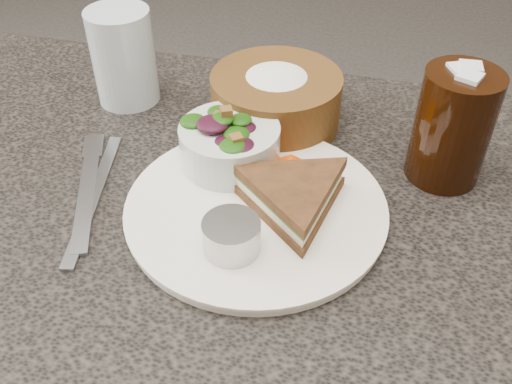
{
  "coord_description": "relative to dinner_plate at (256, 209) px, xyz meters",
  "views": [
    {
      "loc": [
        0.13,
        -0.43,
        1.18
      ],
      "look_at": [
        0.02,
        0.02,
        0.78
      ],
      "focal_mm": 40.0,
      "sensor_mm": 36.0,
      "label": 1
    }
  ],
  "objects": [
    {
      "name": "sandwich",
      "position": [
        0.04,
        0.0,
        0.03
      ],
      "size": [
        0.21,
        0.21,
        0.04
      ],
      "primitive_type": null,
      "rotation": [
        0.0,
        0.0,
        -0.72
      ],
      "color": "#58331B",
      "rests_on": "dinner_plate"
    },
    {
      "name": "dressing_ramekin",
      "position": [
        -0.01,
        -0.07,
        0.02
      ],
      "size": [
        0.07,
        0.07,
        0.03
      ],
      "primitive_type": "cylinder",
      "rotation": [
        0.0,
        0.0,
        0.24
      ],
      "color": "#A8A9AB",
      "rests_on": "dinner_plate"
    },
    {
      "name": "fork",
      "position": [
        -0.19,
        -0.02,
        -0.0
      ],
      "size": [
        0.09,
        0.18,
        0.01
      ],
      "primitive_type": "cube",
      "rotation": [
        0.0,
        0.0,
        0.38
      ],
      "color": "#A3A7B2",
      "rests_on": "dining_table"
    },
    {
      "name": "salad_bowl",
      "position": [
        -0.05,
        0.07,
        0.04
      ],
      "size": [
        0.12,
        0.12,
        0.07
      ],
      "primitive_type": null,
      "rotation": [
        0.0,
        0.0,
        -0.04
      ],
      "color": "silver",
      "rests_on": "dinner_plate"
    },
    {
      "name": "knife",
      "position": [
        -0.18,
        -0.02,
        -0.0
      ],
      "size": [
        0.06,
        0.22,
        0.0
      ],
      "primitive_type": "cube",
      "rotation": [
        0.0,
        0.0,
        0.21
      ],
      "color": "#909499",
      "rests_on": "dining_table"
    },
    {
      "name": "dinner_plate",
      "position": [
        0.0,
        0.0,
        0.0
      ],
      "size": [
        0.28,
        0.28,
        0.01
      ],
      "primitive_type": "cylinder",
      "color": "white",
      "rests_on": "dining_table"
    },
    {
      "name": "water_glass",
      "position": [
        -0.23,
        0.19,
        0.06
      ],
      "size": [
        0.1,
        0.1,
        0.13
      ],
      "primitive_type": "cylinder",
      "rotation": [
        0.0,
        0.0,
        -0.17
      ],
      "color": "silver",
      "rests_on": "dining_table"
    },
    {
      "name": "bread_basket",
      "position": [
        -0.02,
        0.18,
        0.04
      ],
      "size": [
        0.2,
        0.2,
        0.1
      ],
      "primitive_type": null,
      "rotation": [
        0.0,
        0.0,
        -0.18
      ],
      "color": "brown",
      "rests_on": "dining_table"
    },
    {
      "name": "cola_glass",
      "position": [
        0.2,
        0.12,
        0.07
      ],
      "size": [
        0.1,
        0.1,
        0.14
      ],
      "primitive_type": null,
      "rotation": [
        0.0,
        0.0,
        0.2
      ],
      "color": "black",
      "rests_on": "dining_table"
    },
    {
      "name": "orange_wedge",
      "position": [
        0.02,
        0.06,
        0.02
      ],
      "size": [
        0.09,
        0.09,
        0.03
      ],
      "primitive_type": "cone",
      "rotation": [
        0.0,
        0.0,
        0.91
      ],
      "color": "#F64F00",
      "rests_on": "dinner_plate"
    }
  ]
}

